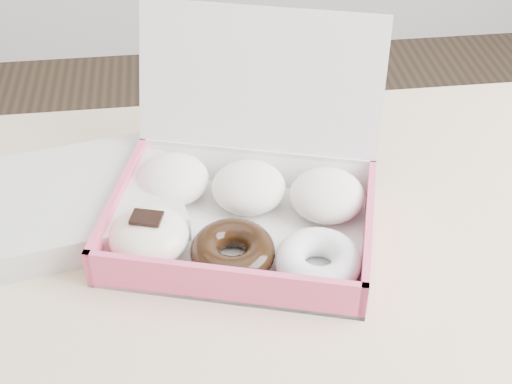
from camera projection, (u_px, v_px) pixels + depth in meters
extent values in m
cube|color=tan|center=(180.00, 290.00, 0.88)|extent=(1.20, 0.80, 0.04)
cylinder|color=tan|center=(459.00, 267.00, 1.44)|extent=(0.05, 0.05, 0.71)
cube|color=silver|center=(241.00, 233.00, 0.93)|extent=(0.39, 0.33, 0.01)
cube|color=#E84F77|center=(223.00, 285.00, 0.82)|extent=(0.32, 0.10, 0.06)
cube|color=silver|center=(256.00, 165.00, 1.00)|extent=(0.32, 0.10, 0.06)
cube|color=#E84F77|center=(120.00, 206.00, 0.93)|extent=(0.08, 0.24, 0.06)
cube|color=#E84F77|center=(368.00, 233.00, 0.89)|extent=(0.08, 0.24, 0.06)
cube|color=silver|center=(259.00, 99.00, 0.96)|extent=(0.34, 0.18, 0.23)
ellipsoid|color=white|center=(172.00, 179.00, 0.96)|extent=(0.12, 0.12, 0.06)
ellipsoid|color=white|center=(249.00, 187.00, 0.95)|extent=(0.12, 0.12, 0.06)
ellipsoid|color=white|center=(327.00, 195.00, 0.94)|extent=(0.12, 0.12, 0.06)
ellipsoid|color=beige|center=(149.00, 236.00, 0.88)|extent=(0.12, 0.12, 0.06)
cube|color=black|center=(147.00, 218.00, 0.86)|extent=(0.04, 0.04, 0.00)
torus|color=black|center=(233.00, 251.00, 0.87)|extent=(0.13, 0.13, 0.04)
torus|color=white|center=(318.00, 261.00, 0.85)|extent=(0.13, 0.13, 0.04)
cube|color=silver|center=(76.00, 202.00, 0.95)|extent=(0.30, 0.26, 0.04)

